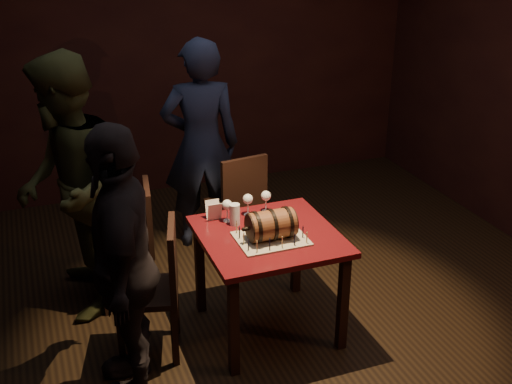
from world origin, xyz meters
TOP-DOWN VIEW (x-y plane):
  - room_shell at (0.00, 0.00)m, footprint 5.04×5.04m
  - pub_table at (-0.08, -0.20)m, footprint 0.90×0.90m
  - cake_board at (-0.09, -0.28)m, footprint 0.45×0.35m
  - barrel_cake at (-0.09, -0.28)m, footprint 0.36×0.21m
  - birthday_candles at (-0.09, -0.28)m, footprint 0.40×0.30m
  - wine_glass_left at (-0.27, 0.08)m, footprint 0.07×0.07m
  - wine_glass_mid at (-0.11, 0.12)m, footprint 0.07×0.07m
  - wine_glass_right at (0.03, 0.12)m, footprint 0.07×0.07m
  - pint_of_ale at (-0.24, 0.01)m, footprint 0.07×0.07m
  - menu_card at (-0.35, 0.14)m, footprint 0.10×0.05m
  - chair_back at (0.07, 0.84)m, footprint 0.45×0.45m
  - chair_left_rear at (-0.84, 0.49)m, footprint 0.46×0.46m
  - chair_left_front at (-0.83, -0.17)m, footprint 0.49×0.49m
  - person_back at (-0.13, 1.21)m, footprint 0.72×0.54m
  - person_left_rear at (-1.27, 0.56)m, footprint 0.77×0.96m
  - person_left_front at (-1.07, -0.46)m, footprint 0.63×1.07m

SIDE VIEW (x-z plane):
  - chair_back at x=0.07m, z-range 0.06..0.99m
  - chair_left_rear at x=-0.84m, z-range 0.06..0.99m
  - chair_left_front at x=-0.83m, z-range 0.06..0.99m
  - pub_table at x=-0.08m, z-range 0.27..1.02m
  - cake_board at x=-0.09m, z-range 0.75..0.76m
  - birthday_candles at x=-0.09m, z-range 0.76..0.85m
  - menu_card at x=-0.35m, z-range 0.75..0.88m
  - pint_of_ale at x=-0.24m, z-range 0.75..0.90m
  - person_left_front at x=-1.07m, z-range 0.00..1.72m
  - barrel_cake at x=-0.09m, z-range 0.75..0.96m
  - wine_glass_mid at x=-0.11m, z-range 0.79..0.95m
  - wine_glass_left at x=-0.27m, z-range 0.79..0.95m
  - wine_glass_right at x=0.03m, z-range 0.79..0.95m
  - person_back at x=-0.13m, z-range 0.00..1.81m
  - person_left_rear at x=-1.27m, z-range 0.00..1.89m
  - room_shell at x=0.00m, z-range 0.00..2.80m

